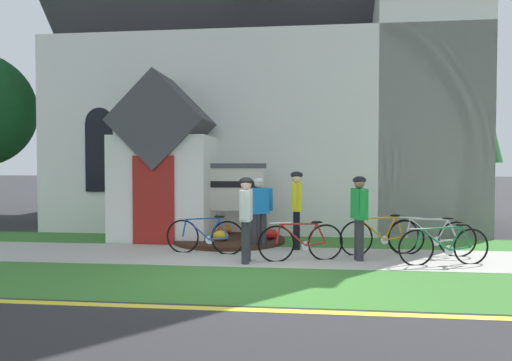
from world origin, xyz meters
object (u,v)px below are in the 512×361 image
bicycle_green (380,236)px  roadside_conifer (456,69)px  cyclist_in_white_jersey (297,203)px  cyclist_in_green_jersey (359,211)px  bicycle_orange (301,242)px  bicycle_red (432,237)px  bicycle_yellow (444,246)px  bicycle_silver (205,236)px  cyclist_in_red_jersey (259,208)px  church_sign (231,190)px  cyclist_in_yellow_jersey (246,213)px

bicycle_green → roadside_conifer: 8.72m
cyclist_in_white_jersey → roadside_conifer: size_ratio=0.21×
cyclist_in_green_jersey → bicycle_orange: bearing=-172.6°
bicycle_red → roadside_conifer: bearing=70.0°
bicycle_red → bicycle_yellow: bearing=-90.4°
bicycle_silver → roadside_conifer: (7.08, 6.83, 4.72)m
cyclist_in_red_jersey → bicycle_red: bearing=-5.9°
church_sign → bicycle_orange: bearing=-52.9°
bicycle_orange → roadside_conifer: roadside_conifer is taller
church_sign → bicycle_silver: church_sign is taller
bicycle_yellow → cyclist_in_green_jersey: (-1.55, 0.24, 0.61)m
bicycle_silver → cyclist_in_green_jersey: size_ratio=1.04×
church_sign → bicycle_green: bearing=-23.5°
cyclist_in_red_jersey → cyclist_in_white_jersey: bearing=4.1°
bicycle_orange → cyclist_in_red_jersey: cyclist_in_red_jersey is taller
bicycle_red → cyclist_in_white_jersey: (-2.81, 0.44, 0.64)m
bicycle_red → cyclist_in_green_jersey: (-1.55, -0.71, 0.59)m
church_sign → cyclist_in_white_jersey: 1.98m
church_sign → cyclist_in_white_jersey: size_ratio=1.11×
bicycle_yellow → bicycle_red: 0.95m
bicycle_silver → bicycle_yellow: bearing=-7.6°
cyclist_in_green_jersey → roadside_conifer: size_ratio=0.20×
bicycle_orange → bicycle_yellow: (2.67, -0.09, -0.01)m
bicycle_orange → bicycle_yellow: size_ratio=0.95×
bicycle_green → cyclist_in_white_jersey: 1.93m
church_sign → cyclist_in_green_jersey: size_ratio=1.16×
cyclist_in_green_jersey → cyclist_in_yellow_jersey: bearing=-167.7°
bicycle_yellow → cyclist_in_green_jersey: size_ratio=1.05×
cyclist_in_white_jersey → bicycle_silver: bearing=-158.3°
bicycle_green → cyclist_in_yellow_jersey: 3.00m
bicycle_orange → bicycle_silver: size_ratio=0.96×
church_sign → bicycle_orange: (1.78, -2.35, -0.87)m
bicycle_orange → bicycle_silver: (-2.04, 0.54, 0.00)m
cyclist_in_white_jersey → roadside_conifer: 8.96m
roadside_conifer → bicycle_orange: bearing=-124.4°
church_sign → bicycle_yellow: bearing=-28.8°
cyclist_in_red_jersey → cyclist_in_green_jersey: bearing=-27.5°
cyclist_in_red_jersey → cyclist_in_white_jersey: size_ratio=0.92×
bicycle_orange → bicycle_red: bicycle_red is taller
cyclist_in_green_jersey → cyclist_in_red_jersey: cyclist_in_green_jersey is taller
bicycle_orange → cyclist_in_red_jersey: (-0.97, 1.23, 0.55)m
church_sign → cyclist_in_red_jersey: (0.81, -1.12, -0.33)m
bicycle_orange → cyclist_in_white_jersey: bearing=95.8°
bicycle_silver → roadside_conifer: 10.91m
cyclist_in_green_jersey → cyclist_in_red_jersey: (-2.09, 1.09, -0.05)m
church_sign → bicycle_silver: size_ratio=1.11×
bicycle_yellow → roadside_conifer: bearing=72.3°
church_sign → cyclist_in_yellow_jersey: (0.73, -2.68, -0.29)m
bicycle_yellow → bicycle_silver: bearing=172.4°
bicycle_green → church_sign: bearing=156.5°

